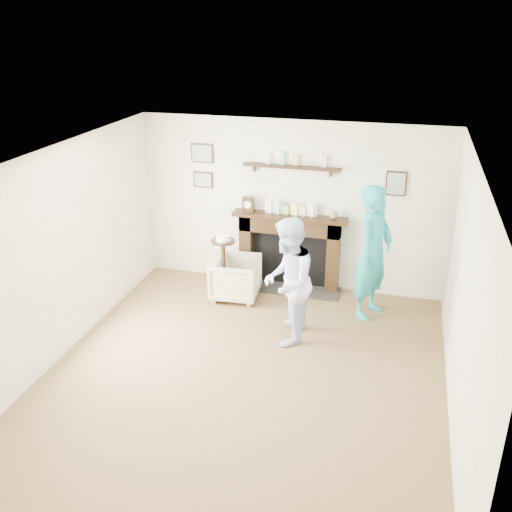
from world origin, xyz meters
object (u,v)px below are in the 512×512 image
(armchair, at_px, (236,297))
(woman, at_px, (368,313))
(man, at_px, (286,339))
(pedestal_table, at_px, (223,258))

(armchair, relative_size, woman, 0.37)
(man, bearing_deg, woman, 131.20)
(woman, relative_size, pedestal_table, 1.71)
(man, height_order, pedestal_table, pedestal_table)
(armchair, bearing_deg, woman, -94.14)
(armchair, height_order, woman, woman)
(pedestal_table, bearing_deg, armchair, 42.62)
(man, relative_size, woman, 0.89)
(pedestal_table, bearing_deg, man, -36.71)
(armchair, bearing_deg, man, -139.14)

